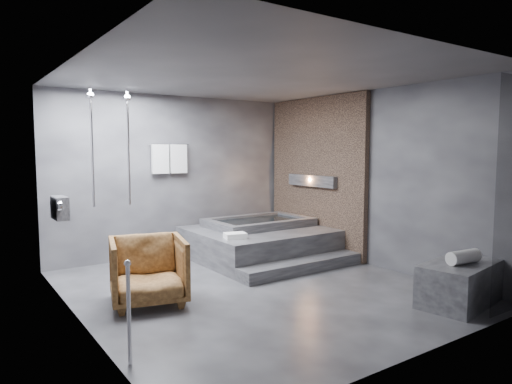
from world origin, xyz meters
TOP-DOWN VIEW (x-y plane):
  - room at (0.40, 0.24)m, footprint 5.00×5.04m
  - tub_deck at (1.05, 1.45)m, footprint 2.20×2.00m
  - tub_step at (1.05, 0.27)m, footprint 2.20×0.36m
  - concrete_bench at (1.67, -1.92)m, footprint 1.22×0.80m
  - driftwood_chair at (-1.42, 0.24)m, footprint 1.07×1.08m
  - rolled_towel at (1.65, -1.96)m, footprint 0.47×0.21m
  - deck_towel at (0.25, 0.93)m, footprint 0.37×0.31m

SIDE VIEW (x-z plane):
  - tub_step at x=1.05m, z-range 0.00..0.18m
  - tub_deck at x=1.05m, z-range 0.00..0.50m
  - concrete_bench at x=1.67m, z-range 0.00..0.51m
  - driftwood_chair at x=-1.42m, z-range 0.00..0.81m
  - deck_towel at x=0.25m, z-range 0.50..0.59m
  - rolled_towel at x=1.65m, z-range 0.51..0.67m
  - room at x=0.40m, z-range 0.32..3.14m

